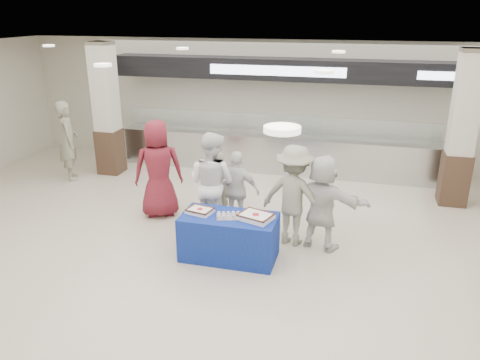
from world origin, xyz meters
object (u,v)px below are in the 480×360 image
(civilian_white, at_px, (322,202))
(soldier_bg, at_px, (68,141))
(sheet_cake_right, at_px, (256,216))
(display_table, at_px, (229,237))
(sheet_cake_left, at_px, (200,210))
(civilian_maroon, at_px, (158,169))
(soldier_a, at_px, (216,178))
(cupcake_tray, at_px, (229,215))
(chef_tall, at_px, (212,183))
(soldier_b, at_px, (294,196))
(chef_short, at_px, (237,190))

(civilian_white, height_order, soldier_bg, soldier_bg)
(sheet_cake_right, bearing_deg, display_table, 179.33)
(sheet_cake_right, relative_size, civilian_white, 0.36)
(display_table, relative_size, sheet_cake_left, 3.40)
(civilian_maroon, bearing_deg, soldier_a, 161.27)
(cupcake_tray, height_order, chef_tall, chef_tall)
(sheet_cake_right, height_order, soldier_a, soldier_a)
(sheet_cake_right, xyz_separation_m, civilian_white, (0.98, 0.75, 0.03))
(cupcake_tray, height_order, civilian_maroon, civilian_maroon)
(cupcake_tray, relative_size, chef_tall, 0.24)
(soldier_b, bearing_deg, civilian_white, -172.64)
(soldier_a, relative_size, soldier_bg, 0.88)
(cupcake_tray, relative_size, soldier_bg, 0.24)
(display_table, xyz_separation_m, chef_short, (-0.18, 1.18, 0.37))
(sheet_cake_left, bearing_deg, chef_short, 74.69)
(sheet_cake_left, bearing_deg, soldier_b, 28.85)
(civilian_maroon, bearing_deg, soldier_bg, -50.81)
(soldier_a, height_order, chef_tall, chef_tall)
(sheet_cake_left, xyz_separation_m, cupcake_tray, (0.50, -0.05, -0.01))
(chef_short, bearing_deg, display_table, 105.55)
(cupcake_tray, distance_m, civilian_maroon, 2.27)
(sheet_cake_left, distance_m, chef_short, 1.21)
(sheet_cake_left, relative_size, civilian_maroon, 0.24)
(cupcake_tray, xyz_separation_m, chef_short, (-0.18, 1.22, -0.04))
(sheet_cake_left, distance_m, soldier_bg, 5.08)
(chef_short, distance_m, soldier_b, 1.18)
(cupcake_tray, distance_m, civilian_white, 1.62)
(civilian_maroon, xyz_separation_m, soldier_b, (2.73, -0.53, -0.08))
(civilian_maroon, distance_m, soldier_a, 1.14)
(sheet_cake_left, distance_m, civilian_white, 2.05)
(display_table, bearing_deg, civilian_maroon, 143.95)
(chef_tall, xyz_separation_m, chef_short, (0.39, 0.30, -0.20))
(display_table, bearing_deg, sheet_cake_left, 179.20)
(sheet_cake_right, relative_size, soldier_b, 0.34)
(chef_tall, distance_m, soldier_b, 1.50)
(sheet_cake_right, bearing_deg, soldier_b, 58.67)
(sheet_cake_right, distance_m, chef_tall, 1.35)
(chef_tall, relative_size, soldier_bg, 0.99)
(civilian_maroon, xyz_separation_m, chef_short, (1.63, -0.14, -0.23))
(sheet_cake_right, xyz_separation_m, chef_short, (-0.62, 1.18, -0.06))
(soldier_a, height_order, chef_short, soldier_a)
(display_table, relative_size, chef_short, 1.04)
(chef_tall, bearing_deg, sheet_cake_left, 111.86)
(sheet_cake_left, bearing_deg, soldier_bg, 147.13)
(display_table, distance_m, soldier_bg, 5.54)
(chef_short, relative_size, soldier_b, 0.83)
(civilian_maroon, distance_m, chef_tall, 1.31)
(sheet_cake_right, distance_m, chef_short, 1.34)
(chef_short, height_order, civilian_white, civilian_white)
(sheet_cake_right, height_order, soldier_b, soldier_b)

